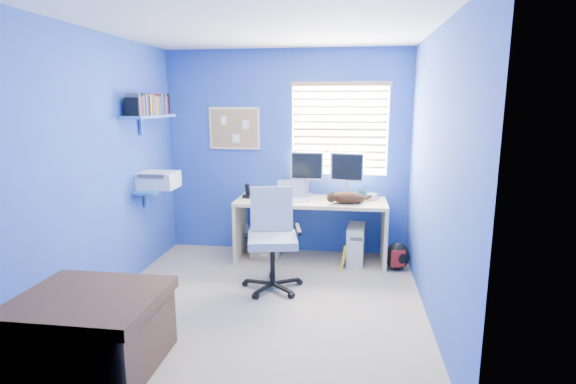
# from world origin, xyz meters

# --- Properties ---
(floor) EXTENTS (3.00, 3.20, 0.00)m
(floor) POSITION_xyz_m (0.00, 0.00, 0.00)
(floor) COLOR tan
(floor) RESTS_ON ground
(ceiling) EXTENTS (3.00, 3.20, 0.00)m
(ceiling) POSITION_xyz_m (0.00, 0.00, 2.50)
(ceiling) COLOR white
(ceiling) RESTS_ON wall_back
(wall_back) EXTENTS (3.00, 0.01, 2.50)m
(wall_back) POSITION_xyz_m (0.00, 1.60, 1.25)
(wall_back) COLOR #2F42B5
(wall_back) RESTS_ON ground
(wall_front) EXTENTS (3.00, 0.01, 2.50)m
(wall_front) POSITION_xyz_m (0.00, -1.60, 1.25)
(wall_front) COLOR #2F42B5
(wall_front) RESTS_ON ground
(wall_left) EXTENTS (0.01, 3.20, 2.50)m
(wall_left) POSITION_xyz_m (-1.50, 0.00, 1.25)
(wall_left) COLOR #2F42B5
(wall_left) RESTS_ON ground
(wall_right) EXTENTS (0.01, 3.20, 2.50)m
(wall_right) POSITION_xyz_m (1.50, 0.00, 1.25)
(wall_right) COLOR #2F42B5
(wall_right) RESTS_ON ground
(desk) EXTENTS (1.76, 0.65, 0.74)m
(desk) POSITION_xyz_m (0.34, 1.26, 0.37)
(desk) COLOR #DAC08B
(desk) RESTS_ON floor
(laptop) EXTENTS (0.39, 0.35, 0.22)m
(laptop) POSITION_xyz_m (0.14, 1.18, 0.85)
(laptop) COLOR silver
(laptop) RESTS_ON desk
(monitor_left) EXTENTS (0.40, 0.13, 0.54)m
(monitor_left) POSITION_xyz_m (0.27, 1.51, 1.01)
(monitor_left) COLOR silver
(monitor_left) RESTS_ON desk
(monitor_right) EXTENTS (0.41, 0.19, 0.54)m
(monitor_right) POSITION_xyz_m (0.75, 1.47, 1.01)
(monitor_right) COLOR silver
(monitor_right) RESTS_ON desk
(phone) EXTENTS (0.11, 0.13, 0.17)m
(phone) POSITION_xyz_m (-0.43, 1.28, 0.82)
(phone) COLOR black
(phone) RESTS_ON desk
(mug) EXTENTS (0.10, 0.09, 0.10)m
(mug) POSITION_xyz_m (0.94, 1.43, 0.79)
(mug) COLOR #295C5A
(mug) RESTS_ON desk
(cd_spindle) EXTENTS (0.13, 0.13, 0.07)m
(cd_spindle) POSITION_xyz_m (1.05, 1.37, 0.78)
(cd_spindle) COLOR silver
(cd_spindle) RESTS_ON desk
(cat) EXTENTS (0.42, 0.33, 0.13)m
(cat) POSITION_xyz_m (0.77, 1.13, 0.81)
(cat) COLOR black
(cat) RESTS_ON desk
(tower_pc) EXTENTS (0.22, 0.45, 0.45)m
(tower_pc) POSITION_xyz_m (0.88, 1.23, 0.23)
(tower_pc) COLOR beige
(tower_pc) RESTS_ON floor
(drawer_boxes) EXTENTS (0.35, 0.28, 0.41)m
(drawer_boxes) POSITION_xyz_m (-0.21, 1.29, 0.20)
(drawer_boxes) COLOR tan
(drawer_boxes) RESTS_ON floor
(yellow_book) EXTENTS (0.03, 0.17, 0.24)m
(yellow_book) POSITION_xyz_m (0.74, 1.03, 0.12)
(yellow_book) COLOR yellow
(yellow_book) RESTS_ON floor
(backpack) EXTENTS (0.32, 0.28, 0.32)m
(backpack) POSITION_xyz_m (1.34, 1.07, 0.16)
(backpack) COLOR black
(backpack) RESTS_ON floor
(bed_corner) EXTENTS (1.13, 0.81, 0.55)m
(bed_corner) POSITION_xyz_m (-1.11, -1.18, 0.27)
(bed_corner) COLOR #443023
(bed_corner) RESTS_ON floor
(office_chair) EXTENTS (0.70, 0.70, 1.01)m
(office_chair) POSITION_xyz_m (0.02, 0.40, 0.38)
(office_chair) COLOR black
(office_chair) RESTS_ON floor
(window_blinds) EXTENTS (1.15, 0.05, 1.10)m
(window_blinds) POSITION_xyz_m (0.65, 1.57, 1.55)
(window_blinds) COLOR white
(window_blinds) RESTS_ON ground
(corkboard) EXTENTS (0.64, 0.02, 0.52)m
(corkboard) POSITION_xyz_m (-0.65, 1.58, 1.55)
(corkboard) COLOR #DAC08B
(corkboard) RESTS_ON ground
(wall_shelves) EXTENTS (0.42, 0.90, 1.05)m
(wall_shelves) POSITION_xyz_m (-1.35, 0.75, 1.43)
(wall_shelves) COLOR #366CB9
(wall_shelves) RESTS_ON ground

